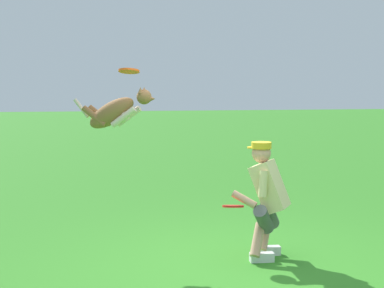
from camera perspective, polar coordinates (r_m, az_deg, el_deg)
ground_plane at (r=6.59m, az=4.00°, el=-11.47°), size 60.00×60.00×0.00m
person at (r=6.83m, az=6.89°, el=-4.83°), size 0.71×0.63×1.29m
dog at (r=7.12m, az=-7.05°, el=2.99°), size 0.95×0.53×0.55m
frisbee_flying at (r=7.06m, az=-5.85°, el=6.73°), size 0.34×0.34×0.09m
frisbee_held at (r=6.71m, az=3.82°, el=-5.76°), size 0.31×0.31×0.08m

